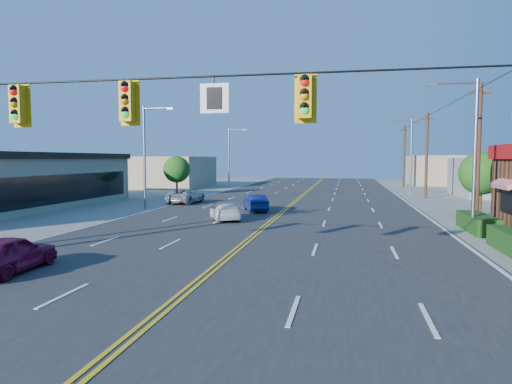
% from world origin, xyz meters
% --- Properties ---
extents(ground, '(160.00, 160.00, 0.00)m').
position_xyz_m(ground, '(0.00, 0.00, 0.00)').
color(ground, gray).
rests_on(ground, ground).
extents(road, '(20.00, 120.00, 0.06)m').
position_xyz_m(road, '(0.00, 20.00, 0.03)').
color(road, '#2D2D30').
rests_on(road, ground).
extents(signal_span, '(24.32, 0.34, 9.00)m').
position_xyz_m(signal_span, '(-0.12, 0.00, 4.89)').
color(signal_span, '#47301E').
rests_on(signal_span, ground).
extents(streetlight_se, '(2.55, 0.25, 8.00)m').
position_xyz_m(streetlight_se, '(10.79, 14.00, 4.51)').
color(streetlight_se, gray).
rests_on(streetlight_se, ground).
extents(streetlight_ne, '(2.55, 0.25, 8.00)m').
position_xyz_m(streetlight_ne, '(10.79, 38.00, 4.51)').
color(streetlight_ne, gray).
rests_on(streetlight_ne, ground).
extents(streetlight_sw, '(2.55, 0.25, 8.00)m').
position_xyz_m(streetlight_sw, '(-10.79, 22.00, 4.51)').
color(streetlight_sw, gray).
rests_on(streetlight_sw, ground).
extents(streetlight_nw, '(2.55, 0.25, 8.00)m').
position_xyz_m(streetlight_nw, '(-10.79, 48.00, 4.51)').
color(streetlight_nw, gray).
rests_on(streetlight_nw, ground).
extents(utility_pole_near, '(0.28, 0.28, 8.40)m').
position_xyz_m(utility_pole_near, '(12.20, 18.00, 4.20)').
color(utility_pole_near, '#47301E').
rests_on(utility_pole_near, ground).
extents(utility_pole_mid, '(0.28, 0.28, 8.40)m').
position_xyz_m(utility_pole_mid, '(12.20, 36.00, 4.20)').
color(utility_pole_mid, '#47301E').
rests_on(utility_pole_mid, ground).
extents(utility_pole_far, '(0.28, 0.28, 8.40)m').
position_xyz_m(utility_pole_far, '(12.20, 54.00, 4.20)').
color(utility_pole_far, '#47301E').
rests_on(utility_pole_far, ground).
extents(tree_kfc_rear, '(2.94, 2.94, 4.41)m').
position_xyz_m(tree_kfc_rear, '(13.50, 22.00, 2.93)').
color(tree_kfc_rear, '#47301E').
rests_on(tree_kfc_rear, ground).
extents(tree_west, '(2.80, 2.80, 4.20)m').
position_xyz_m(tree_west, '(-13.00, 34.00, 2.79)').
color(tree_west, '#47301E').
rests_on(tree_west, ground).
extents(bld_west_far, '(11.00, 12.00, 4.20)m').
position_xyz_m(bld_west_far, '(-20.00, 48.00, 2.10)').
color(bld_west_far, tan).
rests_on(bld_west_far, ground).
extents(bld_east_far, '(10.00, 10.00, 4.40)m').
position_xyz_m(bld_east_far, '(19.00, 62.00, 2.20)').
color(bld_east_far, tan).
rests_on(bld_east_far, ground).
extents(car_magenta, '(1.70, 3.85, 1.29)m').
position_xyz_m(car_magenta, '(-6.65, 2.00, 0.64)').
color(car_magenta, maroon).
rests_on(car_magenta, ground).
extents(car_blue, '(2.65, 3.96, 1.23)m').
position_xyz_m(car_blue, '(-2.10, 21.56, 0.62)').
color(car_blue, navy).
rests_on(car_blue, ground).
extents(car_white, '(3.06, 4.17, 1.12)m').
position_xyz_m(car_white, '(-2.97, 16.37, 0.56)').
color(car_white, white).
rests_on(car_white, ground).
extents(car_silver, '(2.36, 4.71, 1.28)m').
position_xyz_m(car_silver, '(-9.15, 26.21, 0.64)').
color(car_silver, '#B9B9BE').
rests_on(car_silver, ground).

